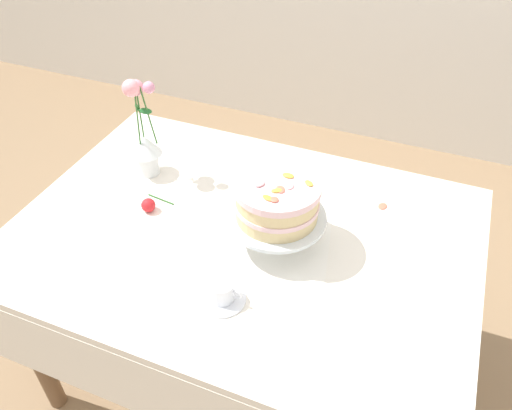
{
  "coord_description": "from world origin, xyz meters",
  "views": [
    {
      "loc": [
        0.46,
        -1.05,
        1.81
      ],
      "look_at": [
        0.04,
        -0.0,
        0.86
      ],
      "focal_mm": 35.94,
      "sensor_mm": 36.0,
      "label": 1
    }
  ],
  "objects_px": {
    "layer_cake": "(277,200)",
    "flower_vase": "(144,137)",
    "fallen_rose": "(149,205)",
    "teacup": "(222,293)",
    "dining_table": "(240,258)",
    "cake_stand": "(276,220)"
  },
  "relations": [
    {
      "from": "layer_cake",
      "to": "flower_vase",
      "type": "distance_m",
      "value": 0.55
    },
    {
      "from": "flower_vase",
      "to": "teacup",
      "type": "distance_m",
      "value": 0.65
    },
    {
      "from": "layer_cake",
      "to": "flower_vase",
      "type": "height_order",
      "value": "flower_vase"
    },
    {
      "from": "layer_cake",
      "to": "teacup",
      "type": "xyz_separation_m",
      "value": [
        -0.05,
        -0.26,
        -0.13
      ]
    },
    {
      "from": "teacup",
      "to": "fallen_rose",
      "type": "height_order",
      "value": "teacup"
    },
    {
      "from": "cake_stand",
      "to": "flower_vase",
      "type": "xyz_separation_m",
      "value": [
        -0.53,
        0.16,
        0.06
      ]
    },
    {
      "from": "layer_cake",
      "to": "fallen_rose",
      "type": "height_order",
      "value": "layer_cake"
    },
    {
      "from": "layer_cake",
      "to": "flower_vase",
      "type": "xyz_separation_m",
      "value": [
        -0.53,
        0.16,
        -0.01
      ]
    },
    {
      "from": "teacup",
      "to": "flower_vase",
      "type": "bearing_deg",
      "value": 138.49
    },
    {
      "from": "dining_table",
      "to": "teacup",
      "type": "height_order",
      "value": "teacup"
    },
    {
      "from": "layer_cake",
      "to": "fallen_rose",
      "type": "distance_m",
      "value": 0.45
    },
    {
      "from": "fallen_rose",
      "to": "layer_cake",
      "type": "bearing_deg",
      "value": 2.61
    },
    {
      "from": "dining_table",
      "to": "teacup",
      "type": "relative_size",
      "value": 10.87
    },
    {
      "from": "layer_cake",
      "to": "teacup",
      "type": "bearing_deg",
      "value": -101.48
    },
    {
      "from": "flower_vase",
      "to": "layer_cake",
      "type": "bearing_deg",
      "value": -16.63
    },
    {
      "from": "dining_table",
      "to": "cake_stand",
      "type": "distance_m",
      "value": 0.21
    },
    {
      "from": "cake_stand",
      "to": "layer_cake",
      "type": "relative_size",
      "value": 1.18
    },
    {
      "from": "teacup",
      "to": "fallen_rose",
      "type": "bearing_deg",
      "value": 146.64
    },
    {
      "from": "teacup",
      "to": "fallen_rose",
      "type": "xyz_separation_m",
      "value": [
        -0.37,
        0.24,
        -0.0
      ]
    },
    {
      "from": "dining_table",
      "to": "fallen_rose",
      "type": "xyz_separation_m",
      "value": [
        -0.32,
        0.01,
        0.11
      ]
    },
    {
      "from": "cake_stand",
      "to": "fallen_rose",
      "type": "xyz_separation_m",
      "value": [
        -0.42,
        -0.02,
        -0.06
      ]
    },
    {
      "from": "flower_vase",
      "to": "teacup",
      "type": "height_order",
      "value": "flower_vase"
    }
  ]
}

